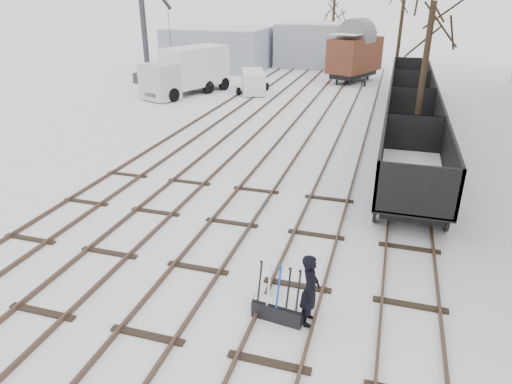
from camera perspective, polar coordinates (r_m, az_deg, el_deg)
ground at (r=13.78m, az=-7.28°, el=-9.52°), size 120.00×120.00×0.00m
tracks at (r=25.70m, az=4.98°, el=6.90°), size 13.90×52.00×0.16m
shed_left at (r=50.07m, az=-4.57°, el=17.51°), size 10.00×8.00×4.10m
shed_right at (r=51.48m, az=7.00°, el=17.82°), size 7.00×6.00×4.50m
ground_frame at (r=11.71m, az=2.80°, el=-14.42°), size 1.34×0.58×1.49m
worker at (r=11.28m, az=6.78°, el=-12.06°), size 0.51×0.73×1.90m
freight_wagon_a at (r=18.38m, az=18.94°, el=1.74°), size 2.60×6.51×2.66m
freight_wagon_b at (r=24.46m, az=18.76°, el=7.14°), size 2.60×6.51×2.66m
freight_wagon_c at (r=30.67m, az=18.65°, el=10.37°), size 2.60×6.51×2.66m
freight_wagon_d at (r=36.94m, az=18.58°, el=12.51°), size 2.60×6.51×2.66m
box_van_wagon at (r=42.80m, az=12.27°, el=16.53°), size 4.83×6.19×4.19m
lorry at (r=37.08m, az=-8.56°, el=14.75°), size 4.37×8.14×3.53m
panel_van at (r=37.37m, az=-0.38°, el=13.65°), size 3.00×4.29×1.74m
crane at (r=43.06m, az=-13.41°, el=16.70°), size 2.08×5.82×9.93m
tree_near at (r=24.64m, az=20.13°, el=13.19°), size 0.30×0.30×7.12m
tree_far_left at (r=53.06m, az=9.54°, el=19.04°), size 0.30×0.30×6.69m
tree_far_right at (r=44.12m, az=17.65°, el=19.16°), size 0.30×0.30×9.41m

